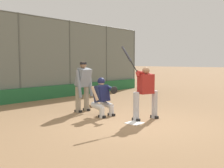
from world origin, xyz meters
TOP-DOWN VIEW (x-y plane):
  - ground_plane at (0.00, 0.00)m, footprint 160.00×160.00m
  - home_plate_marker at (0.00, 0.00)m, footprint 0.43×0.43m
  - backstop_fence at (-0.00, -6.05)m, footprint 16.81×0.08m
  - padding_wall at (0.00, -5.95)m, footprint 16.39×0.18m
  - bleachers_beyond at (-2.39, -8.90)m, footprint 11.71×3.05m
  - batter_at_plate at (-0.61, -0.05)m, footprint 0.87×0.89m
  - catcher_behind_plate at (-0.15, -1.35)m, footprint 0.66×0.78m
  - umpire_home at (-0.26, -2.38)m, footprint 0.71×0.43m
  - fielding_glove_on_dirt at (-1.13, -2.82)m, footprint 0.30×0.22m

SIDE VIEW (x-z plane):
  - ground_plane at x=0.00m, z-range 0.00..0.00m
  - home_plate_marker at x=0.00m, z-range 0.00..0.01m
  - fielding_glove_on_dirt at x=-1.13m, z-range 0.00..0.11m
  - padding_wall at x=0.00m, z-range 0.00..0.60m
  - bleachers_beyond at x=-2.39m, z-range -0.31..1.49m
  - catcher_behind_plate at x=-0.15m, z-range 0.02..1.26m
  - batter_at_plate at x=-0.61m, z-range -0.24..1.97m
  - umpire_home at x=-0.26m, z-range 0.07..1.80m
  - backstop_fence at x=0.00m, z-range 0.09..3.90m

